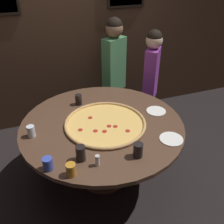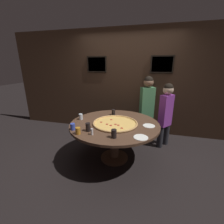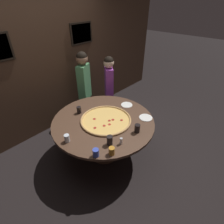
% 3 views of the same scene
% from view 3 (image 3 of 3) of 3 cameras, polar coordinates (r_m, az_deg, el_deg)
% --- Properties ---
extents(ground_plane, '(24.00, 24.00, 0.00)m').
position_cam_3_polar(ground_plane, '(3.25, -2.51, -13.17)').
color(ground_plane, black).
extents(back_wall, '(6.40, 0.08, 2.60)m').
position_cam_3_polar(back_wall, '(3.53, -20.01, 14.25)').
color(back_wall, '#3D281C').
rests_on(back_wall, ground_plane).
extents(dining_table, '(1.60, 1.60, 0.74)m').
position_cam_3_polar(dining_table, '(2.83, -2.81, -4.70)').
color(dining_table, '#4C3323').
rests_on(dining_table, ground_plane).
extents(giant_pizza, '(0.80, 0.80, 0.03)m').
position_cam_3_polar(giant_pizza, '(2.74, -2.03, -2.51)').
color(giant_pizza, '#EAB75B').
rests_on(giant_pizza, dining_table).
extents(drink_cup_front_edge, '(0.08, 0.08, 0.13)m').
position_cam_3_polar(drink_cup_front_edge, '(2.51, 8.23, -5.32)').
color(drink_cup_front_edge, black).
rests_on(drink_cup_front_edge, dining_table).
extents(drink_cup_by_shaker, '(0.07, 0.07, 0.11)m').
position_cam_3_polar(drink_cup_by_shaker, '(2.42, -14.49, -8.30)').
color(drink_cup_by_shaker, silver).
rests_on(drink_cup_by_shaker, dining_table).
extents(drink_cup_centre_back, '(0.08, 0.08, 0.10)m').
position_cam_3_polar(drink_cup_centre_back, '(2.18, -0.09, -12.59)').
color(drink_cup_centre_back, '#BC7A23').
rests_on(drink_cup_centre_back, dining_table).
extents(drink_cup_far_right, '(0.08, 0.08, 0.11)m').
position_cam_3_polar(drink_cup_far_right, '(2.17, -5.30, -13.11)').
color(drink_cup_far_right, '#384CB7').
rests_on(drink_cup_far_right, dining_table).
extents(drink_cup_near_right, '(0.08, 0.08, 0.13)m').
position_cam_3_polar(drink_cup_near_right, '(2.30, -0.76, -9.23)').
color(drink_cup_near_right, black).
rests_on(drink_cup_near_right, dining_table).
extents(drink_cup_near_left, '(0.07, 0.07, 0.12)m').
position_cam_3_polar(drink_cup_near_left, '(2.93, -10.73, 0.67)').
color(drink_cup_near_left, black).
rests_on(drink_cup_near_left, dining_table).
extents(white_plate_near_front, '(0.21, 0.21, 0.01)m').
position_cam_3_polar(white_plate_near_front, '(2.85, 10.95, -1.82)').
color(white_plate_near_front, white).
rests_on(white_plate_near_front, dining_table).
extents(white_plate_far_back, '(0.20, 0.20, 0.01)m').
position_cam_3_polar(white_plate_far_back, '(3.13, 4.84, 2.36)').
color(white_plate_far_back, white).
rests_on(white_plate_far_back, dining_table).
extents(condiment_shaker, '(0.04, 0.04, 0.10)m').
position_cam_3_polar(condiment_shaker, '(2.32, 3.00, -9.43)').
color(condiment_shaker, silver).
rests_on(condiment_shaker, dining_table).
extents(diner_far_right, '(0.40, 0.29, 1.50)m').
position_cam_3_polar(diner_far_right, '(3.70, -9.06, 9.16)').
color(diner_far_right, '#232328').
rests_on(diner_far_right, ground_plane).
extents(diner_centre_back, '(0.32, 0.35, 1.39)m').
position_cam_3_polar(diner_centre_back, '(3.76, -1.01, 8.91)').
color(diner_centre_back, '#232328').
rests_on(diner_centre_back, ground_plane).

